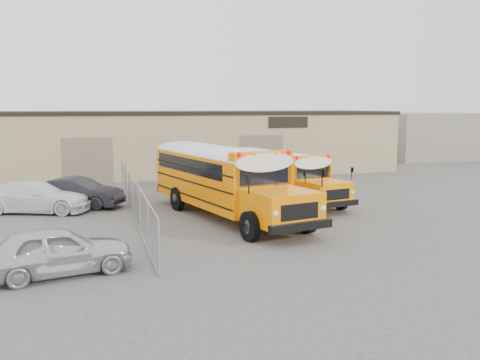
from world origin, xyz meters
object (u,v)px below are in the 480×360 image
object	(u,v)px
school_bus_right	(233,162)
car_silver	(57,251)
school_bus_left	(168,162)
car_white	(35,197)
tarp_bundle	(272,213)
car_dark	(78,193)

from	to	relation	value
school_bus_right	car_silver	distance (m)	18.63
school_bus_left	car_white	xyz separation A→B (m)	(-6.83, -3.30, -1.14)
car_silver	school_bus_left	bearing A→B (deg)	-34.19
school_bus_left	car_white	distance (m)	7.67
school_bus_right	tarp_bundle	size ratio (longest dim) A/B	5.97
school_bus_left	car_dark	distance (m)	5.63
school_bus_right	car_dark	xyz separation A→B (m)	(-9.34, -4.64, -0.80)
school_bus_left	tarp_bundle	xyz separation A→B (m)	(2.70, -10.28, -1.09)
car_white	car_dark	distance (m)	2.07
car_white	car_silver	bearing A→B (deg)	-153.41
school_bus_right	car_white	world-z (taller)	school_bus_right
car_white	car_dark	world-z (taller)	car_white
school_bus_right	car_dark	bearing A→B (deg)	-153.57
school_bus_right	tarp_bundle	distance (m)	12.56
school_bus_left	car_dark	size ratio (longest dim) A/B	2.54
car_white	school_bus_right	bearing A→B (deg)	-45.94
tarp_bundle	car_silver	xyz separation A→B (m)	(-8.00, -3.45, -0.05)
school_bus_left	car_silver	bearing A→B (deg)	-111.09
tarp_bundle	car_white	world-z (taller)	tarp_bundle
tarp_bundle	car_white	xyz separation A→B (m)	(-9.53, 6.98, -0.05)
school_bus_right	car_silver	size ratio (longest dim) A/B	2.13
school_bus_right	car_silver	world-z (taller)	school_bus_right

